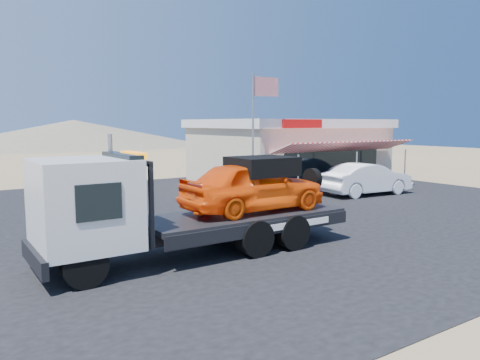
# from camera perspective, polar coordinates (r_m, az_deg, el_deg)

# --- Properties ---
(ground) EXTENTS (120.00, 120.00, 0.00)m
(ground) POSITION_cam_1_polar(r_m,az_deg,el_deg) (16.24, -2.86, -6.21)
(ground) COLOR #907552
(ground) RESTS_ON ground
(asphalt_lot) EXTENTS (32.00, 24.00, 0.02)m
(asphalt_lot) POSITION_cam_1_polar(r_m,az_deg,el_deg) (19.77, -2.34, -3.81)
(asphalt_lot) COLOR black
(asphalt_lot) RESTS_ON ground
(tow_truck) EXTENTS (8.83, 2.62, 2.95)m
(tow_truck) POSITION_cam_1_polar(r_m,az_deg,el_deg) (13.03, -5.70, -2.39)
(tow_truck) COLOR black
(tow_truck) RESTS_ON asphalt_lot
(white_sedan) EXTENTS (5.08, 2.12, 1.63)m
(white_sedan) POSITION_cam_1_polar(r_m,az_deg,el_deg) (25.00, 15.20, 0.13)
(white_sedan) COLOR silver
(white_sedan) RESTS_ON asphalt_lot
(jerky_store) EXTENTS (10.40, 9.97, 3.90)m
(jerky_store) POSITION_cam_1_polar(r_m,az_deg,el_deg) (29.29, 5.80, 3.57)
(jerky_store) COLOR #BDAD8F
(jerky_store) RESTS_ON asphalt_lot
(flagpole) EXTENTS (1.55, 0.10, 6.00)m
(flagpole) POSITION_cam_1_polar(r_m,az_deg,el_deg) (22.29, 2.08, 7.11)
(flagpole) COLOR #99999E
(flagpole) RESTS_ON asphalt_lot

